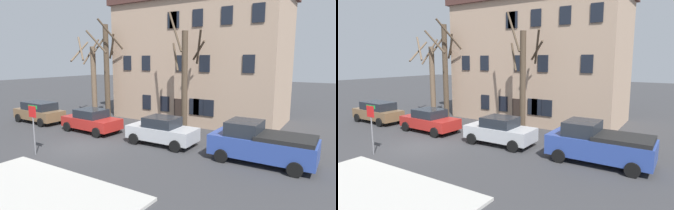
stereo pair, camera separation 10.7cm
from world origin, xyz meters
TOP-DOWN VIEW (x-y plane):
  - ground_plane at (0.00, 0.00)m, footprint 120.00×120.00m
  - sidewalk_slab at (3.19, -6.38)m, footprint 8.39×6.48m
  - building_main at (2.15, 11.11)m, footprint 14.26×7.23m
  - tree_bare_near at (-6.03, 6.55)m, footprint 2.06×2.71m
  - tree_bare_mid at (-4.57, 6.84)m, footprint 2.63×2.38m
  - tree_bare_far at (3.52, 5.95)m, footprint 2.60×2.61m
  - car_brown_wagon at (-8.11, 2.62)m, footprint 4.58×2.07m
  - car_red_sedan at (-2.23, 2.74)m, footprint 4.49×2.17m
  - car_silver_sedan at (3.68, 2.85)m, footprint 4.26×2.08m
  - pickup_truck_blue at (9.54, 2.84)m, footprint 5.02×2.32m
  - street_sign_pole at (-1.08, -2.39)m, footprint 0.76×0.07m
  - bicycle_leaning at (-5.76, 5.81)m, footprint 1.75×0.22m

SIDE VIEW (x-z plane):
  - ground_plane at x=0.00m, z-range 0.00..0.00m
  - sidewalk_slab at x=3.19m, z-range 0.00..0.12m
  - bicycle_leaning at x=-5.76m, z-range -0.15..0.88m
  - car_red_sedan at x=-2.23m, z-range 0.00..1.62m
  - car_silver_sedan at x=3.68m, z-range 0.00..1.68m
  - car_brown_wagon at x=-8.11m, z-range 0.04..1.73m
  - pickup_truck_blue at x=9.54m, z-range -0.03..1.98m
  - street_sign_pole at x=-1.08m, z-range 0.54..3.24m
  - tree_bare_near at x=-6.03m, z-range -0.04..7.02m
  - tree_bare_far at x=3.52m, z-range -0.24..8.00m
  - tree_bare_mid at x=-4.57m, z-range 0.25..8.55m
  - building_main at x=2.15m, z-range 0.08..11.43m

